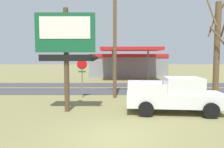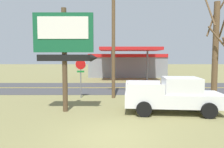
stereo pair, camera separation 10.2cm
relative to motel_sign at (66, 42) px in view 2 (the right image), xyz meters
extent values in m
plane|color=olive|center=(2.51, -3.72, -3.89)|extent=(180.00, 180.00, 0.00)
cube|color=#3D3D3F|center=(2.51, 9.28, -3.88)|extent=(140.00, 8.00, 0.02)
cube|color=gold|center=(2.51, 9.28, -3.87)|extent=(126.00, 0.20, 0.01)
cylinder|color=brown|center=(-0.07, 0.14, -1.01)|extent=(0.28, 0.28, 5.76)
cube|color=#145633|center=(-0.07, -0.04, 0.50)|extent=(3.26, 0.16, 2.13)
cube|color=white|center=(-0.07, -0.13, 0.76)|extent=(2.74, 0.03, 1.19)
cube|color=black|center=(-0.07, -0.04, -0.86)|extent=(2.94, 0.12, 0.36)
cone|color=black|center=(1.60, -0.04, -0.86)|extent=(0.40, 0.44, 0.44)
cylinder|color=slate|center=(0.22, 4.15, -2.79)|extent=(0.08, 0.08, 2.20)
cylinder|color=red|center=(0.22, 4.12, -1.34)|extent=(0.76, 0.03, 0.76)
cylinder|color=white|center=(0.22, 4.14, -1.34)|extent=(0.80, 0.01, 0.80)
cube|color=#19722D|center=(0.22, 4.12, -1.89)|extent=(0.56, 0.03, 0.14)
cylinder|color=brown|center=(2.68, 4.13, 0.77)|extent=(0.26, 0.26, 9.32)
cylinder|color=brown|center=(9.78, 3.08, -0.46)|extent=(0.40, 0.40, 6.87)
cylinder|color=brown|center=(10.20, 3.07, 1.26)|extent=(0.15, 0.95, 1.41)
cylinder|color=brown|center=(10.05, 3.42, 2.40)|extent=(0.82, 0.70, 1.65)
cylinder|color=brown|center=(9.58, 3.44, 1.51)|extent=(0.86, 0.56, 1.77)
cylinder|color=brown|center=(9.28, 2.97, 2.23)|extent=(0.37, 1.15, 2.01)
cylinder|color=brown|center=(9.60, 2.57, 0.53)|extent=(1.16, 0.51, 1.50)
cube|color=gray|center=(4.97, 22.78, -2.09)|extent=(12.00, 6.00, 3.60)
cube|color=red|center=(4.97, 19.73, -0.54)|extent=(12.00, 0.12, 0.50)
cube|color=red|center=(4.97, 16.78, 0.31)|extent=(8.00, 5.00, 0.40)
cylinder|color=slate|center=(2.57, 16.78, -1.79)|extent=(0.24, 0.24, 4.20)
cylinder|color=slate|center=(7.37, 16.78, -1.79)|extent=(0.24, 0.24, 4.20)
cube|color=silver|center=(5.92, -0.13, -3.13)|extent=(5.36, 2.43, 0.72)
cube|color=silver|center=(6.37, -0.17, -2.35)|extent=(2.06, 1.97, 0.84)
cube|color=#28333D|center=(7.25, -0.25, -2.35)|extent=(0.25, 1.66, 0.71)
cube|color=silver|center=(4.48, 0.93, -2.49)|extent=(1.95, 0.30, 0.56)
cube|color=silver|center=(4.31, -0.91, -2.49)|extent=(1.95, 0.30, 0.56)
cube|color=silver|center=(3.43, 0.10, -2.49)|extent=(0.29, 1.88, 0.56)
cylinder|color=black|center=(7.61, 0.70, -3.49)|extent=(0.82, 0.35, 0.80)
cylinder|color=black|center=(7.43, -1.25, -3.49)|extent=(0.82, 0.35, 0.80)
cylinder|color=black|center=(4.40, 0.99, -3.49)|extent=(0.82, 0.35, 0.80)
cylinder|color=black|center=(4.22, -0.96, -3.49)|extent=(0.82, 0.35, 0.80)
camera|label=1|loc=(2.48, -11.51, -0.86)|focal=33.47mm
camera|label=2|loc=(2.58, -11.51, -0.86)|focal=33.47mm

